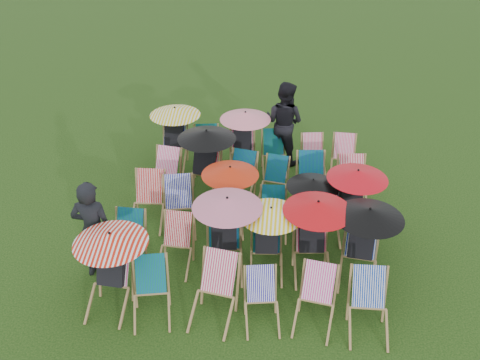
# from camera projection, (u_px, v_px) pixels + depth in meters

# --- Properties ---
(ground) EXTENTS (100.00, 100.00, 0.00)m
(ground) POSITION_uv_depth(u_px,v_px,m) (247.00, 231.00, 10.33)
(ground) COLOR black
(ground) RESTS_ON ground
(deckchair_0) EXTENTS (1.16, 1.22, 1.37)m
(deckchair_0) POSITION_uv_depth(u_px,v_px,m) (109.00, 270.00, 8.31)
(deckchair_0) COLOR olive
(deckchair_0) RESTS_ON ground
(deckchair_1) EXTENTS (0.75, 0.93, 0.90)m
(deckchair_1) POSITION_uv_depth(u_px,v_px,m) (151.00, 293.00, 8.27)
(deckchair_1) COLOR olive
(deckchair_1) RESTS_ON ground
(deckchair_2) EXTENTS (0.81, 1.02, 1.00)m
(deckchair_2) POSITION_uv_depth(u_px,v_px,m) (214.00, 293.00, 8.21)
(deckchair_2) COLOR olive
(deckchair_2) RESTS_ON ground
(deckchair_3) EXTENTS (0.67, 0.84, 0.83)m
(deckchair_3) POSITION_uv_depth(u_px,v_px,m) (262.00, 302.00, 8.17)
(deckchair_3) COLOR olive
(deckchair_3) RESTS_ON ground
(deckchair_4) EXTENTS (0.73, 0.92, 0.90)m
(deckchair_4) POSITION_uv_depth(u_px,v_px,m) (316.00, 301.00, 8.13)
(deckchair_4) COLOR olive
(deckchair_4) RESTS_ON ground
(deckchair_5) EXTENTS (0.64, 0.88, 0.94)m
(deckchair_5) POSITION_uv_depth(u_px,v_px,m) (369.00, 307.00, 7.99)
(deckchair_5) COLOR olive
(deckchair_5) RESTS_ON ground
(deckchair_6) EXTENTS (0.62, 0.85, 0.91)m
(deckchair_6) POSITION_uv_depth(u_px,v_px,m) (126.00, 242.00, 9.33)
(deckchair_6) COLOR olive
(deckchair_6) RESTS_ON ground
(deckchair_7) EXTENTS (0.63, 0.85, 0.89)m
(deckchair_7) POSITION_uv_depth(u_px,v_px,m) (175.00, 245.00, 9.27)
(deckchair_7) COLOR olive
(deckchair_7) RESTS_ON ground
(deckchair_8) EXTENTS (1.19, 1.28, 1.41)m
(deckchair_8) POSITION_uv_depth(u_px,v_px,m) (225.00, 234.00, 9.05)
(deckchair_8) COLOR olive
(deckchair_8) RESTS_ON ground
(deckchair_9) EXTENTS (1.06, 1.12, 1.26)m
(deckchair_9) POSITION_uv_depth(u_px,v_px,m) (268.00, 240.00, 9.05)
(deckchair_9) COLOR olive
(deckchair_9) RESTS_ON ground
(deckchair_10) EXTENTS (1.17, 1.25, 1.38)m
(deckchair_10) POSITION_uv_depth(u_px,v_px,m) (314.00, 237.00, 9.00)
(deckchair_10) COLOR olive
(deckchair_10) RESTS_ON ground
(deckchair_11) EXTENTS (1.15, 1.22, 1.36)m
(deckchair_11) POSITION_uv_depth(u_px,v_px,m) (362.00, 244.00, 8.88)
(deckchair_11) COLOR olive
(deckchair_11) RESTS_ON ground
(deckchair_12) EXTENTS (0.68, 0.92, 0.97)m
(deckchair_12) POSITION_uv_depth(u_px,v_px,m) (148.00, 201.00, 10.33)
(deckchair_12) COLOR olive
(deckchair_12) RESTS_ON ground
(deckchair_13) EXTENTS (0.81, 1.00, 0.97)m
(deckchair_13) POSITION_uv_depth(u_px,v_px,m) (179.00, 207.00, 10.18)
(deckchair_13) COLOR olive
(deckchair_13) RESTS_ON ground
(deckchair_14) EXTENTS (1.08, 1.17, 1.28)m
(deckchair_14) POSITION_uv_depth(u_px,v_px,m) (228.00, 197.00, 10.12)
(deckchair_14) COLOR olive
(deckchair_14) RESTS_ON ground
(deckchair_15) EXTENTS (0.60, 0.81, 0.84)m
(deckchair_15) POSITION_uv_depth(u_px,v_px,m) (273.00, 214.00, 10.09)
(deckchair_15) COLOR olive
(deckchair_15) RESTS_ON ground
(deckchair_16) EXTENTS (0.98, 1.02, 1.16)m
(deckchair_16) POSITION_uv_depth(u_px,v_px,m) (309.00, 207.00, 9.96)
(deckchair_16) COLOR olive
(deckchair_16) RESTS_ON ground
(deckchair_17) EXTENTS (1.12, 1.21, 1.33)m
(deckchair_17) POSITION_uv_depth(u_px,v_px,m) (353.00, 202.00, 9.93)
(deckchair_17) COLOR olive
(deckchair_17) RESTS_ON ground
(deckchair_18) EXTENTS (0.73, 0.93, 0.93)m
(deckchair_18) POSITION_uv_depth(u_px,v_px,m) (164.00, 175.00, 11.21)
(deckchair_18) COLOR olive
(deckchair_18) RESTS_ON ground
(deckchair_19) EXTENTS (1.20, 1.29, 1.43)m
(deckchair_19) POSITION_uv_depth(u_px,v_px,m) (204.00, 161.00, 11.10)
(deckchair_19) COLOR olive
(deckchair_19) RESTS_ON ground
(deckchair_20) EXTENTS (0.77, 0.96, 0.93)m
(deckchair_20) POSITION_uv_depth(u_px,v_px,m) (240.00, 178.00, 11.09)
(deckchair_20) COLOR olive
(deckchair_20) RESTS_ON ground
(deckchair_21) EXTENTS (0.68, 0.85, 0.83)m
(deckchair_21) POSITION_uv_depth(u_px,v_px,m) (274.00, 180.00, 11.11)
(deckchair_21) COLOR olive
(deckchair_21) RESTS_ON ground
(deckchair_22) EXTENTS (0.75, 0.96, 0.98)m
(deckchair_22) POSITION_uv_depth(u_px,v_px,m) (312.00, 181.00, 10.96)
(deckchair_22) COLOR olive
(deckchair_22) RESTS_ON ground
(deckchair_23) EXTENTS (0.70, 0.93, 0.95)m
(deckchair_23) POSITION_uv_depth(u_px,v_px,m) (353.00, 184.00, 10.88)
(deckchair_23) COLOR olive
(deckchair_23) RESTS_ON ground
(deckchair_24) EXTENTS (1.14, 1.19, 1.36)m
(deckchair_24) POSITION_uv_depth(u_px,v_px,m) (174.00, 135.00, 12.19)
(deckchair_24) COLOR olive
(deckchair_24) RESTS_ON ground
(deckchair_25) EXTENTS (0.74, 0.94, 0.93)m
(deckchair_25) POSITION_uv_depth(u_px,v_px,m) (207.00, 150.00, 12.10)
(deckchair_25) COLOR olive
(deckchair_25) RESTS_ON ground
(deckchair_26) EXTENTS (1.13, 1.22, 1.35)m
(deckchair_26) POSITION_uv_depth(u_px,v_px,m) (243.00, 140.00, 12.01)
(deckchair_26) COLOR olive
(deckchair_26) RESTS_ON ground
(deckchair_27) EXTENTS (0.68, 0.87, 0.87)m
(deckchair_27) POSITION_uv_depth(u_px,v_px,m) (274.00, 153.00, 12.04)
(deckchair_27) COLOR olive
(deckchair_27) RESTS_ON ground
(deckchair_28) EXTENTS (0.66, 0.83, 0.83)m
(deckchair_28) POSITION_uv_depth(u_px,v_px,m) (314.00, 156.00, 11.97)
(deckchair_28) COLOR olive
(deckchair_28) RESTS_ON ground
(deckchair_29) EXTENTS (0.59, 0.81, 0.85)m
(deckchair_29) POSITION_uv_depth(u_px,v_px,m) (344.00, 157.00, 11.91)
(deckchair_29) COLOR olive
(deckchair_29) RESTS_ON ground
(person_left) EXTENTS (0.69, 0.47, 1.88)m
(person_left) POSITION_uv_depth(u_px,v_px,m) (93.00, 230.00, 8.82)
(person_left) COLOR black
(person_left) RESTS_ON ground
(person_rear) EXTENTS (1.17, 1.08, 1.94)m
(person_rear) POSITION_uv_depth(u_px,v_px,m) (284.00, 122.00, 12.19)
(person_rear) COLOR black
(person_rear) RESTS_ON ground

